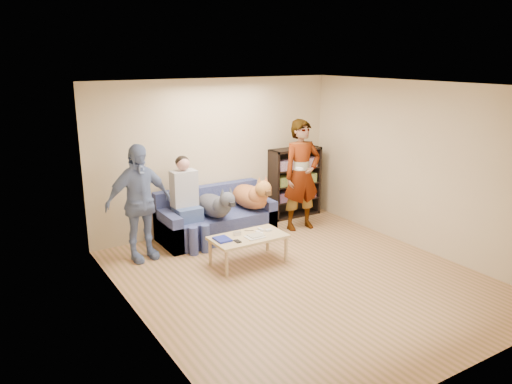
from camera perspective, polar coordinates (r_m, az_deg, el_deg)
ground at (r=6.99m, az=5.27°, el=-9.78°), size 5.00×5.00×0.00m
ceiling at (r=6.34m, az=5.85°, el=12.02°), size 5.00×5.00×0.00m
wall_back at (r=8.61m, az=-4.57°, el=4.20°), size 4.50×0.00×4.50m
wall_front at (r=4.90m, az=23.59°, el=-5.84°), size 4.50×0.00×4.50m
wall_left at (r=5.53m, az=-13.42°, el=-2.58°), size 0.00×5.00×5.00m
wall_right at (r=8.08m, az=18.39°, el=2.71°), size 0.00×5.00×5.00m
blanket at (r=8.54m, az=0.36°, el=-1.44°), size 0.36×0.31×0.13m
person_standing_right at (r=8.64m, az=5.24°, el=1.93°), size 0.74×0.52×1.92m
person_standing_left at (r=7.49m, az=-13.26°, el=-1.23°), size 1.07×0.55×1.75m
held_controller at (r=8.33m, az=5.00°, el=2.69°), size 0.08×0.14×0.03m
notebook_blue at (r=7.14m, az=-3.86°, el=-5.41°), size 0.20×0.26×0.03m
papers at (r=7.23m, az=-0.14°, el=-5.15°), size 0.26×0.20×0.02m
magazine at (r=7.26m, az=-0.02°, el=-4.96°), size 0.22×0.17×0.01m
camera_silver at (r=7.32m, az=-2.18°, el=-4.75°), size 0.11×0.06×0.05m
controller_a at (r=7.50m, az=0.56°, el=-4.31°), size 0.04×0.13×0.03m
controller_b at (r=7.48m, az=1.41°, el=-4.38°), size 0.09×0.06×0.03m
headphone_cup_a at (r=7.37m, az=0.53°, el=-4.73°), size 0.07×0.07×0.02m
headphone_cup_b at (r=7.43m, az=0.20°, el=-4.55°), size 0.07×0.07×0.02m
pen_orange at (r=7.15m, az=-0.36°, el=-5.42°), size 0.13×0.06×0.01m
pen_black at (r=7.49m, az=-0.81°, el=-4.44°), size 0.13×0.08×0.01m
wallet at (r=7.07m, az=-2.13°, el=-5.64°), size 0.07×0.12×0.02m
sofa at (r=8.42m, az=-4.67°, el=-3.25°), size 1.90×0.85×0.82m
person_seated at (r=7.93m, az=-7.90°, el=-0.79°), size 0.40×0.73×1.47m
dog_gray at (r=8.06m, az=-4.62°, el=-1.48°), size 0.40×1.24×0.58m
dog_tan at (r=8.48m, az=-0.49°, el=-0.42°), size 0.44×1.18×0.64m
coffee_table at (r=7.30m, az=-0.89°, el=-5.38°), size 1.10×0.60×0.42m
bookshelf at (r=9.40m, az=4.41°, el=1.29°), size 1.00×0.34×1.30m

